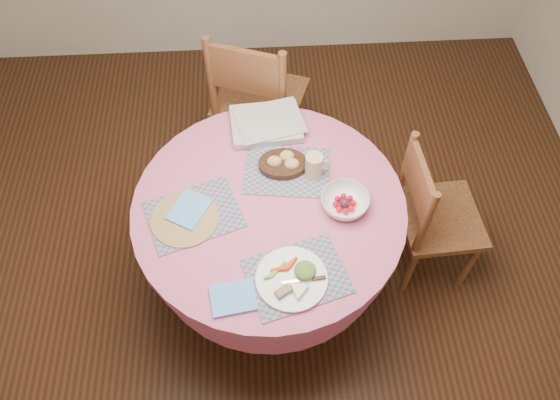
{
  "coord_description": "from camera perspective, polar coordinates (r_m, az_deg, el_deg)",
  "views": [
    {
      "loc": [
        -0.03,
        -1.4,
        2.76
      ],
      "look_at": [
        0.05,
        0.0,
        0.78
      ],
      "focal_mm": 35.0,
      "sensor_mm": 36.0,
      "label": 1
    }
  ],
  "objects": [
    {
      "name": "napkin_near",
      "position": [
        2.22,
        -4.9,
        -10.16
      ],
      "size": [
        0.2,
        0.16,
        0.01
      ],
      "primitive_type": "cube",
      "rotation": [
        0.0,
        0.0,
        0.15
      ],
      "color": "#60A4F9",
      "rests_on": "dining_table"
    },
    {
      "name": "dining_table",
      "position": [
        2.61,
        -1.1,
        -2.9
      ],
      "size": [
        1.24,
        1.24,
        0.75
      ],
      "color": "#CF608A",
      "rests_on": "ground"
    },
    {
      "name": "napkin_far",
      "position": [
        2.45,
        -9.46,
        -1.01
      ],
      "size": [
        0.21,
        0.23,
        0.01
      ],
      "primitive_type": "cube",
      "rotation": [
        0.0,
        0.0,
        1.04
      ],
      "color": "#60A4F9",
      "rests_on": "placemat_left"
    },
    {
      "name": "newspaper_stack",
      "position": [
        2.72,
        -1.42,
        8.02
      ],
      "size": [
        0.38,
        0.32,
        0.04
      ],
      "rotation": [
        0.0,
        0.0,
        0.08
      ],
      "color": "silver",
      "rests_on": "dining_table"
    },
    {
      "name": "chair_back",
      "position": [
        3.18,
        -2.45,
        10.48
      ],
      "size": [
        0.61,
        0.6,
        1.04
      ],
      "rotation": [
        0.0,
        0.0,
        2.79
      ],
      "color": "brown",
      "rests_on": "ground"
    },
    {
      "name": "room_envelope",
      "position": [
        1.74,
        -1.72,
        17.91
      ],
      "size": [
        4.01,
        4.01,
        2.71
      ],
      "color": "silver",
      "rests_on": "ground"
    },
    {
      "name": "bread_bowl",
      "position": [
        2.55,
        0.35,
        3.91
      ],
      "size": [
        0.23,
        0.23,
        0.08
      ],
      "color": "black",
      "rests_on": "placemat_back"
    },
    {
      "name": "placemat_left",
      "position": [
        2.44,
        -8.99,
        -1.5
      ],
      "size": [
        0.48,
        0.42,
        0.01
      ],
      "primitive_type": "cube",
      "rotation": [
        0.0,
        0.0,
        0.34
      ],
      "color": "#157976",
      "rests_on": "dining_table"
    },
    {
      "name": "placemat_back",
      "position": [
        2.56,
        0.73,
        3.08
      ],
      "size": [
        0.44,
        0.35,
        0.01
      ],
      "primitive_type": "cube",
      "rotation": [
        0.0,
        0.0,
        -0.13
      ],
      "color": "#157976",
      "rests_on": "dining_table"
    },
    {
      "name": "placemat_front",
      "position": [
        2.26,
        1.77,
        -7.96
      ],
      "size": [
        0.47,
        0.4,
        0.01
      ],
      "primitive_type": "cube",
      "rotation": [
        0.0,
        0.0,
        0.29
      ],
      "color": "#157976",
      "rests_on": "dining_table"
    },
    {
      "name": "wicker_trivet",
      "position": [
        2.43,
        -9.92,
        -1.95
      ],
      "size": [
        0.3,
        0.3,
        0.01
      ],
      "primitive_type": "cylinder",
      "color": "#AD7A4B",
      "rests_on": "dining_table"
    },
    {
      "name": "ground",
      "position": [
        3.09,
        -0.93,
        -8.4
      ],
      "size": [
        4.0,
        4.0,
        0.0
      ],
      "primitive_type": "plane",
      "color": "#331C0F",
      "rests_on": "ground"
    },
    {
      "name": "chair_right",
      "position": [
        2.86,
        15.59,
        -1.46
      ],
      "size": [
        0.43,
        0.44,
        0.9
      ],
      "rotation": [
        0.0,
        0.0,
        1.63
      ],
      "color": "brown",
      "rests_on": "ground"
    },
    {
      "name": "dinner_plate",
      "position": [
        2.23,
        1.4,
        -8.24
      ],
      "size": [
        0.3,
        0.3,
        0.05
      ],
      "rotation": [
        0.0,
        0.0,
        0.53
      ],
      "color": "white",
      "rests_on": "placemat_front"
    },
    {
      "name": "latte_mug",
      "position": [
        2.5,
        3.61,
        3.63
      ],
      "size": [
        0.12,
        0.08,
        0.12
      ],
      "color": "beige",
      "rests_on": "placemat_back"
    },
    {
      "name": "fruit_bowl",
      "position": [
        2.43,
        6.78,
        -0.24
      ],
      "size": [
        0.24,
        0.24,
        0.07
      ],
      "rotation": [
        0.0,
        0.0,
        -0.14
      ],
      "color": "white",
      "rests_on": "dining_table"
    }
  ]
}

